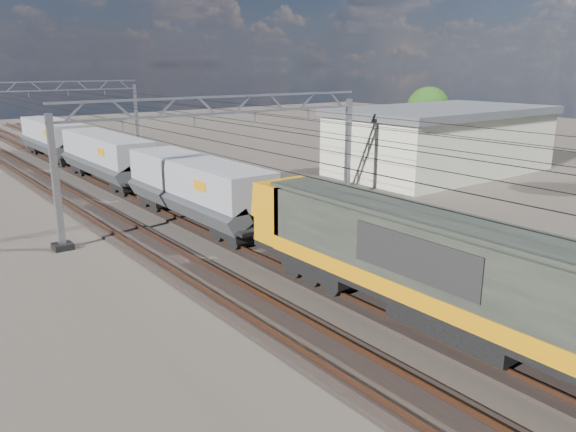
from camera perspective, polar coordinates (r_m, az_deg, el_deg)
ground at (r=30.08m, az=-2.08°, el=-1.84°), size 160.00×160.00×0.00m
track_outer_west at (r=27.22m, az=-12.47°, el=-3.88°), size 2.60×140.00×0.30m
track_loco at (r=29.01m, az=-5.31°, el=-2.39°), size 2.60×140.00×0.30m
track_inner_east at (r=31.21m, az=0.92°, el=-1.06°), size 2.60×140.00×0.30m
track_outer_east at (r=33.74m, az=6.27°, el=0.09°), size 2.60×140.00×0.30m
catenary_gantry_mid at (r=32.50m, az=-6.24°, el=6.42°), size 19.90×0.90×7.11m
catenary_gantry_far at (r=65.85m, az=-22.96°, el=9.70°), size 19.90×0.90×7.11m
overhead_wires at (r=35.75m, az=-9.71°, el=10.06°), size 12.03×140.00×0.53m
locomotive at (r=18.72m, az=17.52°, el=-5.73°), size 2.76×21.10×3.62m
hopper_wagon_lead at (r=31.84m, az=-9.25°, el=3.07°), size 3.38×13.00×3.25m
hopper_wagon_mid at (r=44.70m, az=-17.96°, el=5.97°), size 3.38×13.00×3.25m
hopper_wagon_third at (r=58.18m, az=-22.75°, el=7.50°), size 3.38×13.00×3.25m
industrial_shed at (r=48.94m, az=15.27°, el=7.49°), size 18.60×10.60×5.40m
tree_far at (r=60.09m, az=14.38°, el=10.32°), size 5.01×4.61×6.66m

